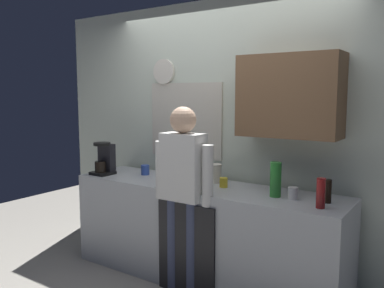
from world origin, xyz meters
name	(u,v)px	position (x,y,z in m)	size (l,w,h in m)	color
kitchen_counter	(202,233)	(0.00, 0.30, 0.44)	(2.57, 0.64, 0.88)	#B2B7BC
dishwasher_panel	(186,250)	(0.05, -0.03, 0.40)	(0.56, 0.02, 0.80)	black
back_wall_assembly	(233,130)	(0.09, 0.70, 1.36)	(4.17, 0.42, 2.60)	silver
coffee_maker	(104,160)	(-1.11, 0.17, 1.03)	(0.20, 0.20, 0.33)	black
bottle_clear_soda	(276,179)	(0.70, 0.29, 1.02)	(0.09, 0.09, 0.28)	#2D8C33
bottle_dark_sauce	(328,191)	(1.10, 0.33, 0.97)	(0.06, 0.06, 0.18)	black
bottle_red_vinegar	(321,193)	(1.09, 0.16, 0.99)	(0.06, 0.06, 0.22)	maroon
cup_blue_mug	(145,170)	(-0.74, 0.38, 0.93)	(0.08, 0.08, 0.10)	#3351B2
cup_yellow_cup	(224,183)	(0.19, 0.34, 0.93)	(0.07, 0.07, 0.09)	yellow
cup_white_mug	(293,193)	(0.84, 0.29, 0.93)	(0.08, 0.08, 0.10)	white
storage_canister	(214,173)	(0.02, 0.47, 0.97)	(0.14, 0.14, 0.17)	silver
person_at_sink	(183,185)	(0.00, 0.00, 0.95)	(0.57, 0.22, 1.60)	#3F4766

